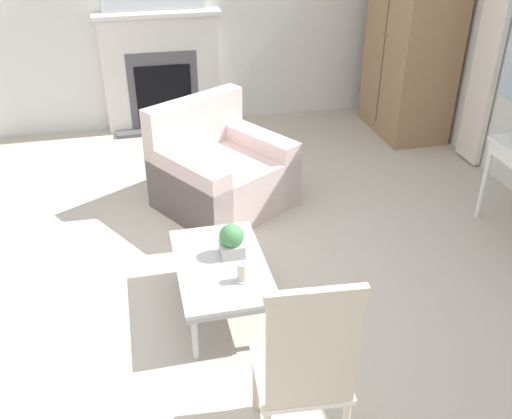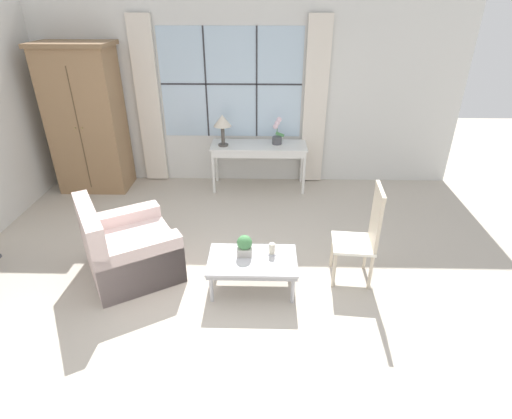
{
  "view_description": "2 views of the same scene",
  "coord_description": "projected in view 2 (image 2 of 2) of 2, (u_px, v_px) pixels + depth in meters",
  "views": [
    {
      "loc": [
        3.38,
        -0.37,
        2.54
      ],
      "look_at": [
        0.31,
        0.34,
        0.68
      ],
      "focal_mm": 40.0,
      "sensor_mm": 36.0,
      "label": 1
    },
    {
      "loc": [
        0.53,
        -3.35,
        2.81
      ],
      "look_at": [
        0.44,
        0.5,
        0.74
      ],
      "focal_mm": 28.0,
      "sensor_mm": 36.0,
      "label": 2
    }
  ],
  "objects": [
    {
      "name": "ground_plane",
      "position": [
        214.0,
        291.0,
        4.29
      ],
      "size": [
        14.0,
        14.0,
        0.0
      ],
      "primitive_type": "plane",
      "color": "#BCB2A3"
    },
    {
      "name": "wall_back_windowed",
      "position": [
        232.0,
        97.0,
        6.29
      ],
      "size": [
        7.2,
        0.14,
        2.8
      ],
      "color": "silver",
      "rests_on": "ground_plane"
    },
    {
      "name": "armoire",
      "position": [
        87.0,
        120.0,
        6.12
      ],
      "size": [
        1.12,
        0.69,
        2.24
      ],
      "color": "#93704C",
      "rests_on": "ground_plane"
    },
    {
      "name": "console_table",
      "position": [
        259.0,
        149.0,
        6.32
      ],
      "size": [
        1.5,
        0.55,
        0.74
      ],
      "color": "white",
      "rests_on": "ground_plane"
    },
    {
      "name": "table_lamp",
      "position": [
        222.0,
        122.0,
        6.06
      ],
      "size": [
        0.28,
        0.28,
        0.49
      ],
      "color": "#4C4742",
      "rests_on": "console_table"
    },
    {
      "name": "potted_orchid",
      "position": [
        277.0,
        134.0,
        6.23
      ],
      "size": [
        0.19,
        0.15,
        0.43
      ],
      "color": "#4C4C51",
      "rests_on": "console_table"
    },
    {
      "name": "armchair_upholstered",
      "position": [
        128.0,
        250.0,
        4.46
      ],
      "size": [
        1.28,
        1.31,
        0.9
      ],
      "color": "beige",
      "rests_on": "ground_plane"
    },
    {
      "name": "side_chair_wooden",
      "position": [
        365.0,
        231.0,
        4.21
      ],
      "size": [
        0.48,
        0.48,
        1.11
      ],
      "color": "white",
      "rests_on": "ground_plane"
    },
    {
      "name": "coffee_table",
      "position": [
        252.0,
        262.0,
        4.2
      ],
      "size": [
        0.93,
        0.58,
        0.37
      ],
      "color": "#BCBCC1",
      "rests_on": "ground_plane"
    },
    {
      "name": "potted_plant_small",
      "position": [
        245.0,
        245.0,
        4.21
      ],
      "size": [
        0.16,
        0.16,
        0.23
      ],
      "color": "#BCB7AD",
      "rests_on": "coffee_table"
    },
    {
      "name": "pillar_candle",
      "position": [
        272.0,
        249.0,
        4.24
      ],
      "size": [
        0.09,
        0.09,
        0.14
      ],
      "color": "silver",
      "rests_on": "coffee_table"
    }
  ]
}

